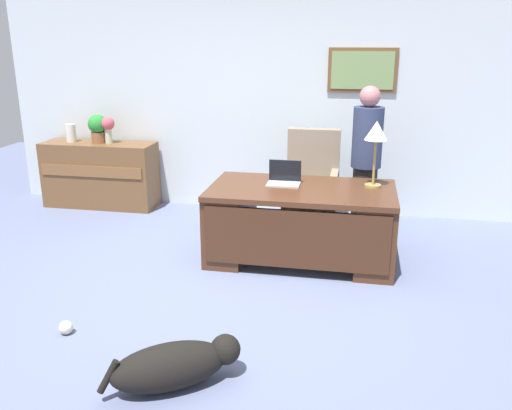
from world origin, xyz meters
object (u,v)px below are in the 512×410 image
(desk_lamp, at_px, (376,135))
(vase_with_flowers, at_px, (108,126))
(armchair, at_px, (311,185))
(person_standing, at_px, (366,161))
(vase_empty, at_px, (71,133))
(laptop, at_px, (284,178))
(dog_lying, at_px, (175,365))
(dog_toy_ball, at_px, (66,328))
(potted_plant, at_px, (98,127))
(credenza, at_px, (101,174))
(desk, at_px, (301,222))

(desk_lamp, xyz_separation_m, vase_with_flowers, (-3.27, 1.12, -0.20))
(armchair, relative_size, vase_with_flowers, 3.34)
(person_standing, xyz_separation_m, vase_with_flowers, (-3.20, 0.50, 0.20))
(vase_empty, bearing_deg, armchair, -5.34)
(armchair, xyz_separation_m, laptop, (-0.20, -0.87, 0.30))
(vase_empty, bearing_deg, person_standing, -7.69)
(dog_lying, bearing_deg, vase_empty, 126.34)
(vase_empty, bearing_deg, dog_toy_ball, -62.99)
(vase_empty, distance_m, potted_plant, 0.39)
(desk_lamp, distance_m, vase_empty, 3.96)
(laptop, relative_size, vase_with_flowers, 0.96)
(vase_with_flowers, bearing_deg, vase_empty, 180.00)
(vase_empty, bearing_deg, dog_lying, -53.66)
(credenza, bearing_deg, vase_with_flowers, 0.47)
(credenza, distance_m, laptop, 2.84)
(desk_lamp, distance_m, dog_toy_ball, 3.18)
(person_standing, xyz_separation_m, dog_toy_ball, (-2.16, -2.54, -0.80))
(laptop, xyz_separation_m, potted_plant, (-2.54, 1.17, 0.24))
(credenza, relative_size, armchair, 1.29)
(credenza, height_order, vase_with_flowers, vase_with_flowers)
(dog_toy_ball, bearing_deg, vase_empty, 117.01)
(person_standing, bearing_deg, desk, -126.59)
(dog_lying, bearing_deg, armchair, 80.19)
(laptop, bearing_deg, potted_plant, 155.39)
(dog_toy_ball, bearing_deg, desk, 47.99)
(laptop, distance_m, desk_lamp, 0.97)
(dog_lying, height_order, desk_lamp, desk_lamp)
(person_standing, bearing_deg, laptop, -140.03)
(dog_toy_ball, bearing_deg, credenza, 111.40)
(vase_with_flowers, xyz_separation_m, vase_empty, (-0.52, 0.00, -0.10))
(laptop, xyz_separation_m, vase_empty, (-2.92, 1.17, 0.15))
(person_standing, xyz_separation_m, dog_lying, (-1.15, -2.99, -0.69))
(dog_toy_ball, bearing_deg, potted_plant, 111.08)
(dog_lying, bearing_deg, laptop, 81.31)
(armchair, height_order, potted_plant, potted_plant)
(desk_lamp, height_order, potted_plant, desk_lamp)
(credenza, xyz_separation_m, desk_lamp, (3.43, -1.12, 0.83))
(credenza, relative_size, laptop, 4.52)
(potted_plant, xyz_separation_m, dog_toy_ball, (1.17, -3.05, -0.98))
(dog_lying, height_order, dog_toy_ball, dog_lying)
(person_standing, height_order, potted_plant, person_standing)
(desk_lamp, bearing_deg, dog_toy_ball, -139.18)
(desk, relative_size, credenza, 1.24)
(desk, relative_size, dog_toy_ball, 17.26)
(armchair, relative_size, desk_lamp, 1.75)
(credenza, height_order, vase_empty, vase_empty)
(potted_plant, distance_m, dog_toy_ball, 3.41)
(credenza, height_order, dog_toy_ball, credenza)
(desk, bearing_deg, dog_lying, -104.07)
(dog_toy_ball, bearing_deg, person_standing, 49.63)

